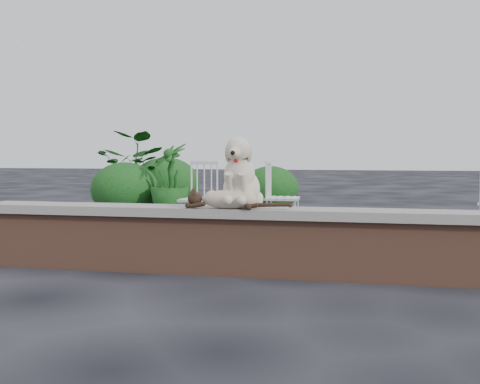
% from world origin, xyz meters
% --- Properties ---
extents(ground, '(60.00, 60.00, 0.00)m').
position_xyz_m(ground, '(0.00, 0.00, 0.00)').
color(ground, black).
rests_on(ground, ground).
extents(brick_wall, '(6.00, 0.30, 0.50)m').
position_xyz_m(brick_wall, '(0.00, 0.00, 0.25)').
color(brick_wall, brown).
rests_on(brick_wall, ground).
extents(capstone, '(6.20, 0.40, 0.08)m').
position_xyz_m(capstone, '(0.00, 0.00, 0.54)').
color(capstone, slate).
rests_on(capstone, brick_wall).
extents(dog, '(0.43, 0.55, 0.61)m').
position_xyz_m(dog, '(-0.70, 0.03, 0.89)').
color(dog, beige).
rests_on(dog, capstone).
extents(cat, '(1.07, 0.30, 0.18)m').
position_xyz_m(cat, '(-0.78, -0.12, 0.67)').
color(cat, tan).
rests_on(cat, capstone).
extents(chair_b, '(0.62, 0.62, 0.94)m').
position_xyz_m(chair_b, '(-1.70, 2.16, 0.47)').
color(chair_b, silver).
rests_on(chair_b, ground).
extents(chair_e, '(0.56, 0.56, 0.94)m').
position_xyz_m(chair_e, '(-0.68, 2.60, 0.47)').
color(chair_e, silver).
rests_on(chair_e, ground).
extents(potted_plant_a, '(1.46, 1.33, 1.43)m').
position_xyz_m(potted_plant_a, '(-3.68, 4.95, 0.72)').
color(potted_plant_a, '#113D11').
rests_on(potted_plant_a, ground).
extents(potted_plant_b, '(0.95, 0.95, 1.20)m').
position_xyz_m(potted_plant_b, '(-2.74, 4.09, 0.60)').
color(potted_plant_b, '#113D11').
rests_on(potted_plant_b, ground).
extents(shrubbery, '(3.46, 2.39, 1.02)m').
position_xyz_m(shrubbery, '(-2.93, 5.14, 0.43)').
color(shrubbery, '#113D11').
rests_on(shrubbery, ground).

